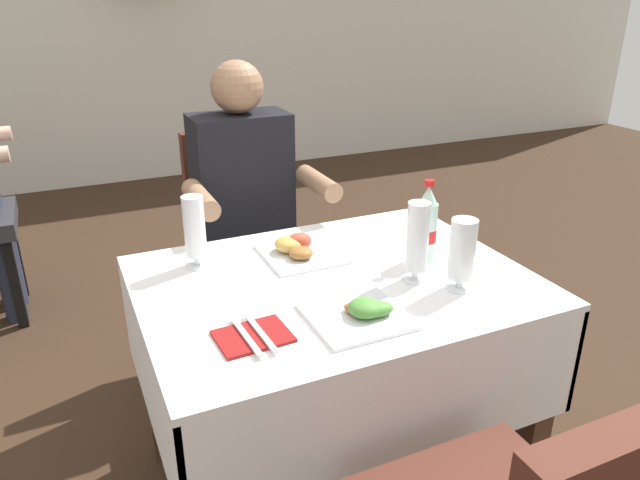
{
  "coord_description": "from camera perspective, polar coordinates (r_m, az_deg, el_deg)",
  "views": [
    {
      "loc": [
        -0.57,
        -1.17,
        1.49
      ],
      "look_at": [
        0.09,
        0.28,
        0.82
      ],
      "focal_mm": 33.36,
      "sensor_mm": 36.0,
      "label": 1
    }
  ],
  "objects": [
    {
      "name": "napkin_cutlery_set",
      "position": [
        1.41,
        -6.46,
        -9.12
      ],
      "size": [
        0.18,
        0.19,
        0.01
      ],
      "color": "maroon",
      "rests_on": "main_dining_table"
    },
    {
      "name": "cola_bottle_primary",
      "position": [
        1.78,
        10.16,
        1.36
      ],
      "size": [
        0.06,
        0.06,
        0.25
      ],
      "color": "silver",
      "rests_on": "main_dining_table"
    },
    {
      "name": "plate_far_diner",
      "position": [
        1.81,
        -2.08,
        -0.88
      ],
      "size": [
        0.24,
        0.24,
        0.07
      ],
      "color": "white",
      "rests_on": "main_dining_table"
    },
    {
      "name": "beer_glass_middle",
      "position": [
        1.62,
        13.45,
        -1.35
      ],
      "size": [
        0.07,
        0.07,
        0.2
      ],
      "color": "white",
      "rests_on": "main_dining_table"
    },
    {
      "name": "seated_diner_far",
      "position": [
        2.27,
        -6.92,
        2.75
      ],
      "size": [
        0.5,
        0.46,
        1.26
      ],
      "color": "#282D42",
      "rests_on": "ground"
    },
    {
      "name": "beer_glass_left",
      "position": [
        1.64,
        9.3,
        -0.14
      ],
      "size": [
        0.07,
        0.07,
        0.23
      ],
      "color": "white",
      "rests_on": "main_dining_table"
    },
    {
      "name": "plate_near_camera",
      "position": [
        1.48,
        3.96,
        -6.96
      ],
      "size": [
        0.24,
        0.24,
        0.06
      ],
      "color": "white",
      "rests_on": "main_dining_table"
    },
    {
      "name": "main_dining_table",
      "position": [
        1.76,
        1.36,
        -8.85
      ],
      "size": [
        1.08,
        0.82,
        0.74
      ],
      "color": "white",
      "rests_on": "ground"
    },
    {
      "name": "beer_glass_right",
      "position": [
        1.74,
        -11.92,
        0.78
      ],
      "size": [
        0.07,
        0.07,
        0.22
      ],
      "color": "white",
      "rests_on": "main_dining_table"
    },
    {
      "name": "chair_far_diner_seat",
      "position": [
        2.43,
        -6.85,
        0.19
      ],
      "size": [
        0.44,
        0.5,
        0.97
      ],
      "color": "#4C2319",
      "rests_on": "ground"
    }
  ]
}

